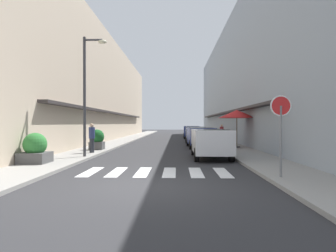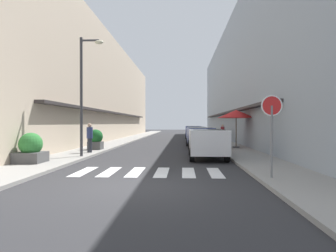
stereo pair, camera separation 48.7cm
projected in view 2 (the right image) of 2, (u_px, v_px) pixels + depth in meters
ground_plane at (170, 141)px, 28.92m from camera, size 113.76×113.76×0.00m
sidewalk_left at (124, 141)px, 29.15m from camera, size 2.24×72.39×0.12m
sidewalk_right at (218, 141)px, 28.69m from camera, size 2.24×72.39×0.12m
building_row_left at (92, 91)px, 30.87m from camera, size 5.50×48.54×10.43m
building_row_right at (252, 82)px, 30.05m from camera, size 5.50×48.54×11.91m
crosswalk at (149, 172)px, 10.62m from camera, size 5.20×2.20×0.01m
parked_car_near at (207, 140)px, 14.87m from camera, size 1.83×4.36×1.47m
parked_car_mid at (200, 135)px, 21.31m from camera, size 1.93×4.34×1.47m
parked_car_far at (196, 133)px, 27.33m from camera, size 1.88×3.99×1.47m
parked_car_distant at (193, 131)px, 34.28m from camera, size 1.86×3.97×1.47m
round_street_sign at (272, 114)px, 8.94m from camera, size 0.65×0.07×2.50m
street_lamp at (85, 85)px, 14.72m from camera, size 1.19×0.28×5.93m
cafe_umbrella at (236, 114)px, 20.21m from camera, size 2.56×2.56×2.57m
planter_corner at (31, 149)px, 12.37m from camera, size 1.10×1.10×1.25m
planter_midblock at (96, 139)px, 18.67m from camera, size 0.91×0.91×1.27m
pedestrian_walking_near at (90, 137)px, 16.70m from camera, size 0.34×0.34×1.65m
pedestrian_walking_far at (223, 133)px, 26.36m from camera, size 0.34×0.34×1.56m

